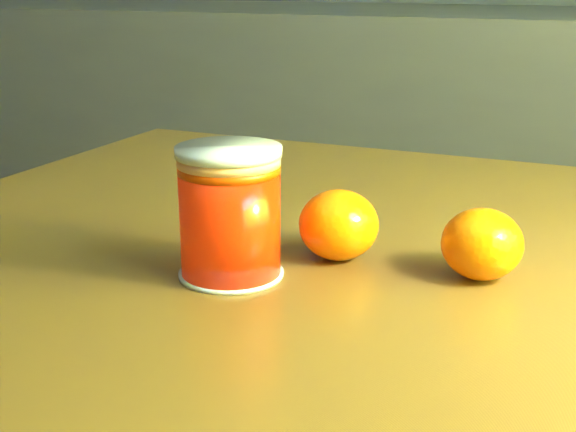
% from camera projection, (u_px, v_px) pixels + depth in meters
% --- Properties ---
extents(kitchen_counter, '(3.15, 0.60, 0.90)m').
position_uv_depth(kitchen_counter, '(206.00, 184.00, 2.08)').
color(kitchen_counter, '#434448').
rests_on(kitchen_counter, ground).
extents(table, '(1.06, 0.76, 0.77)m').
position_uv_depth(table, '(463.00, 378.00, 0.64)').
color(table, brown).
rests_on(table, ground).
extents(juice_glass, '(0.08, 0.08, 0.09)m').
position_uv_depth(juice_glass, '(230.00, 213.00, 0.58)').
color(juice_glass, red).
rests_on(juice_glass, table).
extents(orange_front, '(0.07, 0.07, 0.05)m').
position_uv_depth(orange_front, '(339.00, 225.00, 0.62)').
color(orange_front, orange).
rests_on(orange_front, table).
extents(orange_back, '(0.06, 0.06, 0.05)m').
position_uv_depth(orange_back, '(482.00, 244.00, 0.58)').
color(orange_back, orange).
rests_on(orange_back, table).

